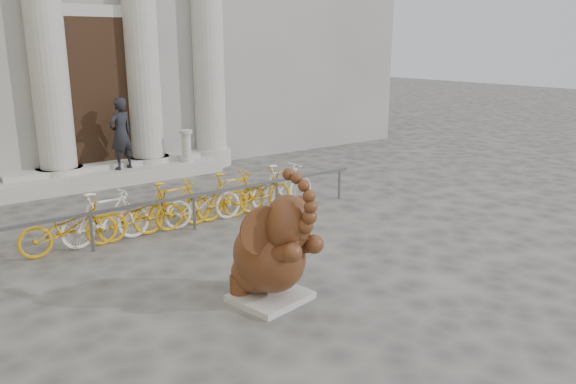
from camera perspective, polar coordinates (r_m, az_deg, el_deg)
ground at (r=7.75m, az=7.50°, el=-12.69°), size 80.00×80.00×0.00m
entrance_steps at (r=15.45m, az=-17.43°, el=1.57°), size 6.00×1.20×0.36m
elephant_statue at (r=7.91m, az=-1.68°, el=-6.26°), size 1.31×1.54×1.98m
bike_rack at (r=11.31m, az=-10.18°, el=-1.07°), size 8.00×0.53×1.00m
pedestrian at (r=15.21m, az=-16.62°, el=5.69°), size 0.78×0.64×1.86m
balustrade_post at (r=15.83m, az=-10.28°, el=4.51°), size 0.36×0.36×0.89m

